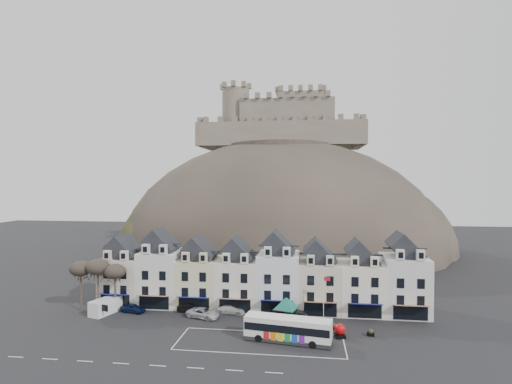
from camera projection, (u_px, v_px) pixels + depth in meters
ground at (244, 345)px, 51.93m from camera, size 300.00×300.00×0.00m
coach_bay_markings at (260, 342)px, 52.92m from camera, size 22.00×7.50×0.01m
townhouse_terrace at (260, 276)px, 67.61m from camera, size 54.40×9.35×11.80m
castle_hill at (284, 252)px, 120.14m from camera, size 100.00×76.00×68.00m
castle at (283, 122)px, 126.10m from camera, size 50.20×22.20×22.00m
tree_left_far at (81, 269)px, 65.85m from camera, size 3.61×3.61×8.24m
tree_left_mid at (98, 267)px, 65.46m from camera, size 3.78×3.78×8.64m
tree_left_near at (115, 272)px, 65.10m from camera, size 3.43×3.43×7.84m
bus at (288, 328)px, 53.05m from camera, size 11.84×4.50×3.26m
bus_shelter at (286, 303)px, 59.81m from camera, size 6.01×6.01×3.97m
red_buoy at (340, 330)px, 54.46m from camera, size 1.56×1.56×1.93m
flagpole at (324, 295)px, 60.37m from camera, size 1.03×0.16×7.15m
white_van at (105, 306)px, 64.40m from camera, size 3.69×5.64×2.38m
planter_west at (334, 327)px, 57.21m from camera, size 1.04×0.80×0.93m
planter_east at (371, 333)px, 55.00m from camera, size 1.06×0.69×0.99m
car_navy at (133, 308)px, 64.92m from camera, size 4.42×2.48×1.42m
car_black at (190, 308)px, 65.19m from camera, size 4.31×1.76×1.39m
car_silver at (203, 313)px, 62.35m from camera, size 5.71×3.87×1.47m
car_white at (231, 309)px, 64.33m from camera, size 4.75×2.19×1.35m
car_maroon at (281, 316)px, 60.93m from camera, size 4.42×2.02×1.47m
car_charcoal at (293, 312)px, 62.77m from camera, size 4.52×2.09×1.44m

